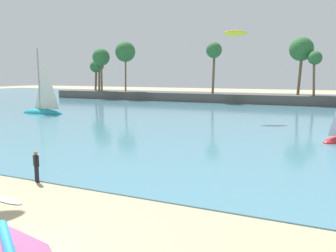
{
  "coord_description": "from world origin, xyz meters",
  "views": [
    {
      "loc": [
        8.52,
        -7.03,
        5.6
      ],
      "look_at": [
        -0.15,
        12.08,
        2.47
      ],
      "focal_mm": 37.0,
      "sensor_mm": 36.0,
      "label": 1
    }
  ],
  "objects_px": {
    "sailboat_near_shore": "(43,107)",
    "kite_aloft_low_near_shore": "(235,33)",
    "surfboard": "(6,200)",
    "person_at_waterline": "(36,166)"
  },
  "relations": [
    {
      "from": "person_at_waterline",
      "to": "sailboat_near_shore",
      "type": "relative_size",
      "value": 0.17
    },
    {
      "from": "sailboat_near_shore",
      "to": "kite_aloft_low_near_shore",
      "type": "distance_m",
      "value": 28.54
    },
    {
      "from": "sailboat_near_shore",
      "to": "person_at_waterline",
      "type": "bearing_deg",
      "value": -46.48
    },
    {
      "from": "surfboard",
      "to": "kite_aloft_low_near_shore",
      "type": "bearing_deg",
      "value": -88.26
    },
    {
      "from": "person_at_waterline",
      "to": "surfboard",
      "type": "xyz_separation_m",
      "value": [
        0.76,
        -2.62,
        -0.85
      ]
    },
    {
      "from": "surfboard",
      "to": "sailboat_near_shore",
      "type": "relative_size",
      "value": 0.21
    },
    {
      "from": "person_at_waterline",
      "to": "sailboat_near_shore",
      "type": "distance_m",
      "value": 33.73
    },
    {
      "from": "surfboard",
      "to": "person_at_waterline",
      "type": "bearing_deg",
      "value": -67.73
    },
    {
      "from": "surfboard",
      "to": "kite_aloft_low_near_shore",
      "type": "distance_m",
      "value": 33.65
    },
    {
      "from": "person_at_waterline",
      "to": "surfboard",
      "type": "bearing_deg",
      "value": -73.89
    }
  ]
}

